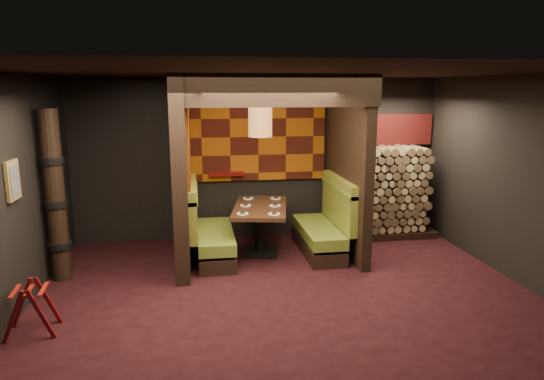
{
  "coord_description": "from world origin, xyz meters",
  "views": [
    {
      "loc": [
        -1.12,
        -5.78,
        2.66
      ],
      "look_at": [
        0.0,
        1.3,
        1.15
      ],
      "focal_mm": 32.0,
      "sensor_mm": 36.0,
      "label": 1
    }
  ],
  "objects_px": {
    "luggage_rack": "(31,307)",
    "firewood_stack": "(387,192)",
    "pendant_lamp": "(260,122)",
    "booth_bench_right": "(325,228)",
    "totem_column": "(55,198)",
    "booth_bench_left": "(209,234)",
    "dining_table": "(260,220)"
  },
  "relations": [
    {
      "from": "booth_bench_right",
      "to": "totem_column",
      "type": "xyz_separation_m",
      "value": [
        -3.98,
        -0.55,
        0.79
      ]
    },
    {
      "from": "booth_bench_left",
      "to": "dining_table",
      "type": "relative_size",
      "value": 0.97
    },
    {
      "from": "booth_bench_left",
      "to": "totem_column",
      "type": "relative_size",
      "value": 0.67
    },
    {
      "from": "booth_bench_left",
      "to": "totem_column",
      "type": "distance_m",
      "value": 2.3
    },
    {
      "from": "booth_bench_left",
      "to": "booth_bench_right",
      "type": "relative_size",
      "value": 1.0
    },
    {
      "from": "pendant_lamp",
      "to": "totem_column",
      "type": "relative_size",
      "value": 0.39
    },
    {
      "from": "booth_bench_left",
      "to": "firewood_stack",
      "type": "height_order",
      "value": "firewood_stack"
    },
    {
      "from": "pendant_lamp",
      "to": "booth_bench_right",
      "type": "bearing_deg",
      "value": -1.77
    },
    {
      "from": "dining_table",
      "to": "firewood_stack",
      "type": "bearing_deg",
      "value": 14.38
    },
    {
      "from": "pendant_lamp",
      "to": "firewood_stack",
      "type": "relative_size",
      "value": 0.54
    },
    {
      "from": "totem_column",
      "to": "firewood_stack",
      "type": "height_order",
      "value": "totem_column"
    },
    {
      "from": "dining_table",
      "to": "luggage_rack",
      "type": "xyz_separation_m",
      "value": [
        -2.85,
        -2.21,
        -0.26
      ]
    },
    {
      "from": "firewood_stack",
      "to": "booth_bench_left",
      "type": "bearing_deg",
      "value": -167.83
    },
    {
      "from": "pendant_lamp",
      "to": "totem_column",
      "type": "height_order",
      "value": "pendant_lamp"
    },
    {
      "from": "dining_table",
      "to": "booth_bench_right",
      "type": "bearing_deg",
      "value": -4.47
    },
    {
      "from": "luggage_rack",
      "to": "totem_column",
      "type": "relative_size",
      "value": 0.26
    },
    {
      "from": "booth_bench_left",
      "to": "firewood_stack",
      "type": "bearing_deg",
      "value": 12.17
    },
    {
      "from": "booth_bench_right",
      "to": "dining_table",
      "type": "distance_m",
      "value": 1.07
    },
    {
      "from": "booth_bench_left",
      "to": "booth_bench_right",
      "type": "bearing_deg",
      "value": 0.0
    },
    {
      "from": "firewood_stack",
      "to": "totem_column",
      "type": "bearing_deg",
      "value": -166.81
    },
    {
      "from": "booth_bench_right",
      "to": "firewood_stack",
      "type": "relative_size",
      "value": 0.92
    },
    {
      "from": "dining_table",
      "to": "pendant_lamp",
      "type": "relative_size",
      "value": 1.77
    },
    {
      "from": "booth_bench_left",
      "to": "booth_bench_right",
      "type": "distance_m",
      "value": 1.89
    },
    {
      "from": "booth_bench_left",
      "to": "dining_table",
      "type": "bearing_deg",
      "value": 5.62
    },
    {
      "from": "dining_table",
      "to": "totem_column",
      "type": "xyz_separation_m",
      "value": [
        -2.93,
        -0.63,
        0.62
      ]
    },
    {
      "from": "booth_bench_left",
      "to": "totem_column",
      "type": "bearing_deg",
      "value": -165.25
    },
    {
      "from": "pendant_lamp",
      "to": "luggage_rack",
      "type": "xyz_separation_m",
      "value": [
        -2.85,
        -2.16,
        -1.84
      ]
    },
    {
      "from": "totem_column",
      "to": "pendant_lamp",
      "type": "bearing_deg",
      "value": 11.26
    },
    {
      "from": "booth_bench_left",
      "to": "luggage_rack",
      "type": "distance_m",
      "value": 2.93
    },
    {
      "from": "dining_table",
      "to": "luggage_rack",
      "type": "distance_m",
      "value": 3.61
    },
    {
      "from": "pendant_lamp",
      "to": "firewood_stack",
      "type": "xyz_separation_m",
      "value": [
        2.41,
        0.67,
        -1.33
      ]
    },
    {
      "from": "luggage_rack",
      "to": "firewood_stack",
      "type": "bearing_deg",
      "value": 28.28
    }
  ]
}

